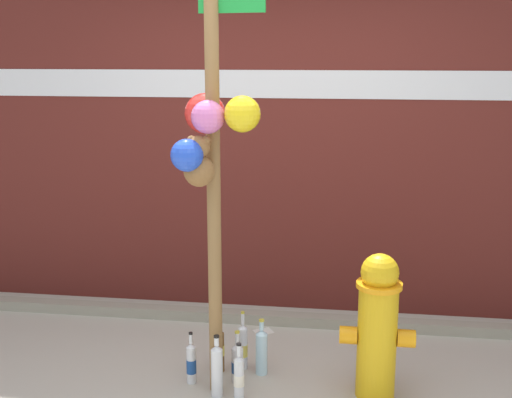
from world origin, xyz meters
The scene contains 13 objects.
building_wall centered at (0.00, 1.85, 1.62)m, with size 10.00×0.21×3.24m.
curb_strip centered at (0.00, 1.42, 0.04)m, with size 8.00×0.12×0.08m, color gray.
memorial_post centered at (-0.19, 0.37, 1.75)m, with size 0.52×0.58×2.86m.
fire_hydrant centered at (0.78, 0.44, 0.45)m, with size 0.44×0.27×0.89m.
bottle_0 centered at (0.07, 0.61, 0.16)m, with size 0.08×0.08×0.37m.
bottle_1 centered at (-0.02, 0.27, 0.15)m, with size 0.06×0.06×0.36m.
bottle_2 centered at (-0.16, 0.30, 0.17)m, with size 0.07×0.07×0.39m.
bottle_3 centered at (-0.21, 0.61, 0.16)m, with size 0.08×0.08×0.38m.
bottle_4 centered at (-0.06, 0.48, 0.13)m, with size 0.07×0.07×0.34m.
bottle_5 centered at (-0.06, 0.67, 0.15)m, with size 0.06×0.06×0.40m.
bottle_6 centered at (-0.35, 0.44, 0.13)m, with size 0.06×0.06×0.34m.
litter_0 centered at (0.00, 1.26, 0.00)m, with size 0.13×0.11×0.01m, color silver.
litter_1 centered at (-0.84, 1.40, 0.00)m, with size 0.06×0.10×0.01m, color silver.
Camera 1 is at (0.57, -3.21, 2.02)m, focal length 45.83 mm.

